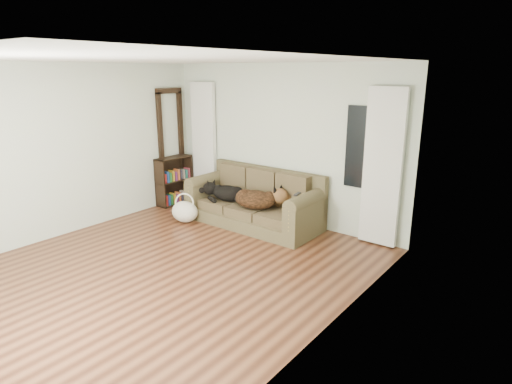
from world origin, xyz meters
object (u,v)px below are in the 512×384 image
Objects in this scene: dog_shepherd at (258,200)px; sofa at (253,198)px; dog_black_lab at (226,193)px; bookshelf at (174,178)px; tote_bag at (185,213)px.

sofa is at bearing -38.37° from dog_shepherd.
sofa is at bearing 8.72° from dog_black_lab.
dog_black_lab is 1.41m from bookshelf.
sofa is at bearing 32.04° from tote_bag.
sofa is 1.19m from tote_bag.
tote_bag is at bearing 13.71° from dog_shepherd.
dog_black_lab is 0.84× the size of dog_shepherd.
sofa is 4.63× the size of tote_bag.
dog_shepherd is at bearing -28.94° from sofa.
bookshelf is at bearing 146.48° from tote_bag.
sofa reaches higher than tote_bag.
sofa is 1.91m from bookshelf.
tote_bag is 0.54× the size of bookshelf.
sofa is 0.51m from dog_black_lab.
dog_black_lab is at bearing -11.18° from dog_shepherd.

